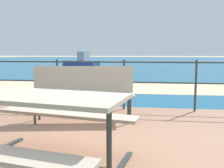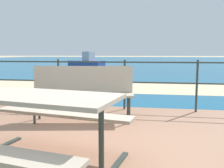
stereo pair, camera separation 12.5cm
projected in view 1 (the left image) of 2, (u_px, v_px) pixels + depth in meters
The scene contains 8 objects.
ground_plane at pixel (105, 157), 3.04m from camera, with size 240.00×240.00×0.00m, color tan.
patio_paving at pixel (105, 154), 3.04m from camera, with size 6.40×5.20×0.06m, color #996B51.
sea_water at pixel (145, 61), 42.35m from camera, with size 90.00×90.00×0.01m, color #145B84.
beach_strip at pixel (134, 87), 9.18m from camera, with size 54.00×2.99×0.01m, color beige.
picnic_table at pixel (34, 114), 2.43m from camera, with size 2.03×1.80×0.80m.
park_bench at pixel (83, 88), 4.41m from camera, with size 1.82×0.72×0.97m.
railing_fence at pixel (124, 78), 5.30m from camera, with size 5.94×0.04×1.06m.
boat_near at pixel (81, 63), 20.04m from camera, with size 3.48×2.02×1.38m.
Camera 1 is at (0.49, -2.87, 1.25)m, focal length 40.08 mm.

